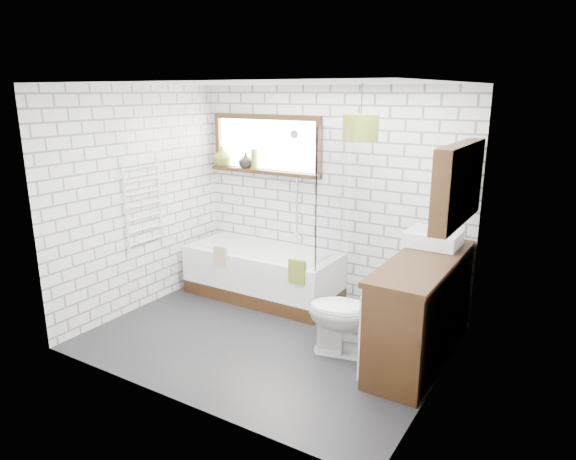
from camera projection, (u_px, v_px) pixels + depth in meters
The scene contains 22 objects.
floor at pixel (268, 338), 5.23m from camera, with size 3.40×2.60×0.01m, color black.
ceiling at pixel (265, 83), 4.57m from camera, with size 3.40×2.60×0.01m, color white.
wall_back at pixel (328, 196), 5.98m from camera, with size 3.40×0.01×2.50m, color white.
wall_front at pixel (169, 255), 3.83m from camera, with size 3.40×0.01×2.50m, color white.
wall_left at pixel (140, 200), 5.76m from camera, with size 0.01×2.60×2.50m, color white.
wall_right at pixel (446, 246), 4.05m from camera, with size 0.01×2.60×2.50m, color white.
window at pixel (265, 145), 6.22m from camera, with size 1.52×0.16×0.68m, color black.
towel_radiator at pixel (143, 205), 5.75m from camera, with size 0.06×0.52×1.00m, color white.
mirror_cabinet at pixel (458, 184), 4.48m from camera, with size 0.16×1.20×0.70m, color black.
shower_riser at pixel (297, 185), 6.12m from camera, with size 0.02×0.02×1.30m, color silver.
bathtub at pixel (263, 273), 6.22m from camera, with size 1.85×0.82×0.60m, color white.
shower_screen at pixel (332, 196), 5.49m from camera, with size 0.02×0.72×1.50m, color white.
towel_green at pixel (297, 272), 5.45m from camera, with size 0.19×0.05×0.26m, color olive.
towel_beige at pixel (221, 256), 5.97m from camera, with size 0.18×0.04×0.23m, color tan.
vanity at pixel (422, 308), 4.75m from camera, with size 0.55×1.70×0.97m, color black.
basin at pixel (434, 238), 5.00m from camera, with size 0.49×0.43×0.14m, color white.
tap at pixel (451, 235), 4.91m from camera, with size 0.03×0.03×0.16m, color silver.
toilet at pixel (351, 314), 4.80m from camera, with size 0.82×0.47×0.83m, color white.
vase_olive at pixel (222, 158), 6.58m from camera, with size 0.24×0.24×0.25m, color olive.
vase_dark at pixel (246, 162), 6.40m from camera, with size 0.18×0.18×0.19m, color black.
bottle at pixel (254, 161), 6.33m from camera, with size 0.08×0.08×0.24m, color olive.
pendant at pixel (361, 128), 4.79m from camera, with size 0.34×0.34×0.25m, color olive.
Camera 1 is at (2.66, -3.95, 2.44)m, focal length 32.00 mm.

